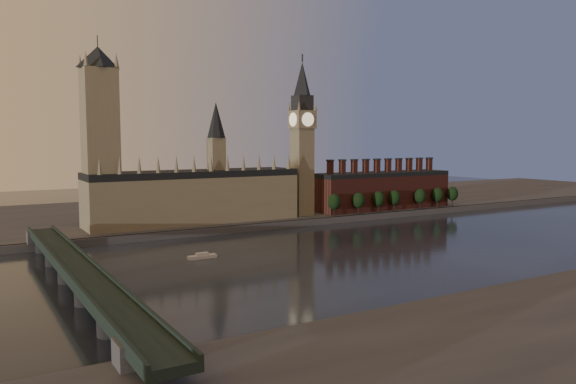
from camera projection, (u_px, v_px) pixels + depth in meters
name	position (u px, v px, depth m)	size (l,w,h in m)	color
ground	(402.00, 250.00, 280.81)	(900.00, 900.00, 0.00)	black
north_bank	(244.00, 208.00, 432.89)	(900.00, 182.00, 4.00)	#4A4A4F
palace_of_westminster	(195.00, 194.00, 344.23)	(130.00, 30.30, 74.00)	#7C6F58
victoria_tower	(100.00, 132.00, 312.45)	(24.00, 24.00, 108.00)	#7C6F58
big_ben	(302.00, 137.00, 374.64)	(15.00, 15.00, 107.00)	#7C6F58
chimney_block	(382.00, 190.00, 413.98)	(110.00, 25.00, 37.00)	#5E2724
embankment_tree_0	(334.00, 202.00, 374.20)	(8.60, 8.60, 14.88)	black
embankment_tree_1	(359.00, 200.00, 383.26)	(8.60, 8.60, 14.88)	black
embankment_tree_2	(379.00, 199.00, 392.95)	(8.60, 8.60, 14.88)	black
embankment_tree_3	(394.00, 198.00, 400.56)	(8.60, 8.60, 14.88)	black
embankment_tree_4	(420.00, 196.00, 411.70)	(8.60, 8.60, 14.88)	black
embankment_tree_5	(438.00, 195.00, 421.35)	(8.60, 8.60, 14.88)	black
embankment_tree_6	(452.00, 194.00, 428.69)	(8.60, 8.60, 14.88)	black
westminster_bridge	(78.00, 274.00, 198.81)	(14.00, 200.00, 11.55)	#1B2A25
river_boat	(202.00, 256.00, 259.82)	(13.42, 3.91, 2.68)	silver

